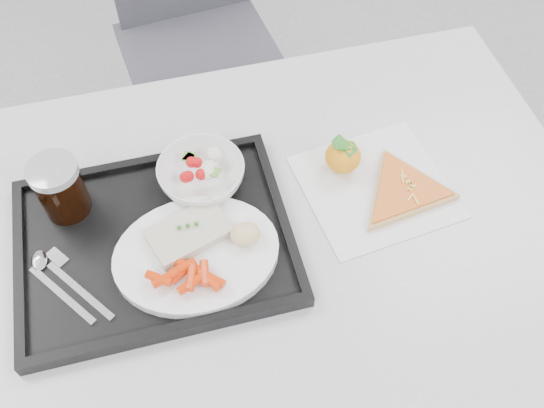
{
  "coord_description": "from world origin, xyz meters",
  "views": [
    {
      "loc": [
        -0.11,
        -0.25,
        1.62
      ],
      "look_at": [
        0.04,
        0.33,
        0.77
      ],
      "focal_mm": 40.0,
      "sensor_mm": 36.0,
      "label": 1
    }
  ],
  "objects_px": {
    "dinner_plate": "(197,254)",
    "chair": "(194,15)",
    "tray": "(155,242)",
    "pizza_slice": "(404,191)",
    "table": "(253,249)",
    "salad_bowl": "(202,175)",
    "cola_glass": "(60,187)",
    "tangerine": "(343,156)"
  },
  "relations": [
    {
      "from": "dinner_plate",
      "to": "chair",
      "type": "bearing_deg",
      "value": 81.62
    },
    {
      "from": "salad_bowl",
      "to": "table",
      "type": "bearing_deg",
      "value": -58.72
    },
    {
      "from": "table",
      "to": "dinner_plate",
      "type": "relative_size",
      "value": 4.44
    },
    {
      "from": "tray",
      "to": "salad_bowl",
      "type": "relative_size",
      "value": 2.96
    },
    {
      "from": "table",
      "to": "tray",
      "type": "bearing_deg",
      "value": 177.17
    },
    {
      "from": "table",
      "to": "chair",
      "type": "height_order",
      "value": "chair"
    },
    {
      "from": "cola_glass",
      "to": "pizza_slice",
      "type": "height_order",
      "value": "cola_glass"
    },
    {
      "from": "tray",
      "to": "cola_glass",
      "type": "distance_m",
      "value": 0.18
    },
    {
      "from": "tray",
      "to": "salad_bowl",
      "type": "height_order",
      "value": "salad_bowl"
    },
    {
      "from": "table",
      "to": "pizza_slice",
      "type": "distance_m",
      "value": 0.29
    },
    {
      "from": "tangerine",
      "to": "cola_glass",
      "type": "bearing_deg",
      "value": 176.91
    },
    {
      "from": "salad_bowl",
      "to": "cola_glass",
      "type": "distance_m",
      "value": 0.24
    },
    {
      "from": "dinner_plate",
      "to": "salad_bowl",
      "type": "relative_size",
      "value": 1.78
    },
    {
      "from": "table",
      "to": "cola_glass",
      "type": "xyz_separation_m",
      "value": [
        -0.3,
        0.11,
        0.14
      ]
    },
    {
      "from": "chair",
      "to": "tangerine",
      "type": "height_order",
      "value": "chair"
    },
    {
      "from": "dinner_plate",
      "to": "pizza_slice",
      "type": "relative_size",
      "value": 0.89
    },
    {
      "from": "cola_glass",
      "to": "dinner_plate",
      "type": "bearing_deg",
      "value": -38.14
    },
    {
      "from": "cola_glass",
      "to": "chair",
      "type": "bearing_deg",
      "value": 66.52
    },
    {
      "from": "tray",
      "to": "cola_glass",
      "type": "height_order",
      "value": "cola_glass"
    },
    {
      "from": "dinner_plate",
      "to": "tangerine",
      "type": "xyz_separation_m",
      "value": [
        0.29,
        0.13,
        0.01
      ]
    },
    {
      "from": "dinner_plate",
      "to": "pizza_slice",
      "type": "xyz_separation_m",
      "value": [
        0.38,
        0.04,
        -0.01
      ]
    },
    {
      "from": "chair",
      "to": "table",
      "type": "bearing_deg",
      "value": -92.16
    },
    {
      "from": "dinner_plate",
      "to": "pizza_slice",
      "type": "height_order",
      "value": "dinner_plate"
    },
    {
      "from": "salad_bowl",
      "to": "pizza_slice",
      "type": "distance_m",
      "value": 0.36
    },
    {
      "from": "chair",
      "to": "tray",
      "type": "bearing_deg",
      "value": -102.86
    },
    {
      "from": "table",
      "to": "dinner_plate",
      "type": "distance_m",
      "value": 0.14
    },
    {
      "from": "tray",
      "to": "pizza_slice",
      "type": "bearing_deg",
      "value": -0.71
    },
    {
      "from": "dinner_plate",
      "to": "cola_glass",
      "type": "relative_size",
      "value": 2.5
    },
    {
      "from": "chair",
      "to": "salad_bowl",
      "type": "height_order",
      "value": "chair"
    },
    {
      "from": "salad_bowl",
      "to": "tangerine",
      "type": "relative_size",
      "value": 2.06
    },
    {
      "from": "tray",
      "to": "chair",
      "type": "bearing_deg",
      "value": 77.14
    },
    {
      "from": "table",
      "to": "chair",
      "type": "distance_m",
      "value": 0.89
    },
    {
      "from": "table",
      "to": "cola_glass",
      "type": "relative_size",
      "value": 11.11
    },
    {
      "from": "tray",
      "to": "pizza_slice",
      "type": "height_order",
      "value": "tray"
    },
    {
      "from": "chair",
      "to": "salad_bowl",
      "type": "bearing_deg",
      "value": -97.24
    },
    {
      "from": "salad_bowl",
      "to": "cola_glass",
      "type": "relative_size",
      "value": 1.41
    },
    {
      "from": "table",
      "to": "salad_bowl",
      "type": "distance_m",
      "value": 0.16
    },
    {
      "from": "pizza_slice",
      "to": "dinner_plate",
      "type": "bearing_deg",
      "value": -173.36
    },
    {
      "from": "chair",
      "to": "tray",
      "type": "distance_m",
      "value": 0.91
    },
    {
      "from": "chair",
      "to": "cola_glass",
      "type": "distance_m",
      "value": 0.88
    },
    {
      "from": "table",
      "to": "chair",
      "type": "relative_size",
      "value": 1.29
    },
    {
      "from": "chair",
      "to": "salad_bowl",
      "type": "distance_m",
      "value": 0.81
    }
  ]
}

